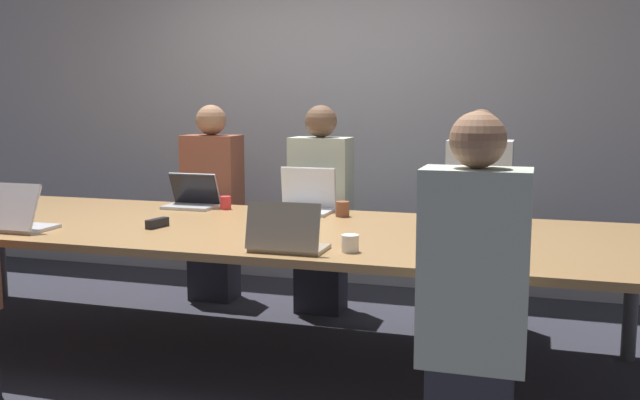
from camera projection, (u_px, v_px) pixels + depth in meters
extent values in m
plane|color=#2D2D38|center=(239.00, 353.00, 4.10)|extent=(24.00, 24.00, 0.00)
cube|color=#ADADB2|center=(327.00, 106.00, 5.57)|extent=(12.00, 0.06, 2.80)
cube|color=#9E7547|center=(237.00, 229.00, 4.00)|extent=(4.62, 1.46, 0.04)
cylinder|color=#4C4C51|center=(0.00, 251.00, 5.19)|extent=(0.08, 0.08, 0.71)
cylinder|color=#4C4C51|center=(631.00, 298.00, 3.95)|extent=(0.08, 0.08, 0.71)
cube|color=#B7B7BC|center=(23.00, 228.00, 3.86)|extent=(0.31, 0.25, 0.02)
cube|color=#B7B7BC|center=(10.00, 207.00, 3.76)|extent=(0.31, 0.12, 0.24)
cube|color=silver|center=(12.00, 207.00, 3.77)|extent=(0.31, 0.11, 0.23)
cube|color=#B7B7BC|center=(303.00, 212.00, 4.43)|extent=(0.35, 0.25, 0.02)
cube|color=#B7B7BC|center=(309.00, 187.00, 4.52)|extent=(0.36, 0.04, 0.26)
cube|color=silver|center=(308.00, 188.00, 4.51)|extent=(0.35, 0.04, 0.25)
cube|color=#2D2D38|center=(321.00, 279.00, 4.90)|extent=(0.32, 0.24, 0.45)
cube|color=beige|center=(321.00, 193.00, 4.82)|extent=(0.40, 0.24, 0.75)
sphere|color=brown|center=(321.00, 121.00, 4.75)|extent=(0.22, 0.22, 0.22)
cylinder|color=brown|center=(342.00, 209.00, 4.30)|extent=(0.08, 0.08, 0.09)
cube|color=silver|center=(466.00, 220.00, 4.11)|extent=(0.32, 0.23, 0.02)
cube|color=silver|center=(468.00, 197.00, 4.18)|extent=(0.33, 0.07, 0.23)
cube|color=#0F1933|center=(468.00, 198.00, 4.17)|extent=(0.32, 0.06, 0.22)
cube|color=#2D2D38|center=(476.00, 292.00, 4.57)|extent=(0.32, 0.24, 0.45)
cube|color=silver|center=(479.00, 199.00, 4.49)|extent=(0.40, 0.24, 0.75)
sphere|color=brown|center=(481.00, 125.00, 4.43)|extent=(0.19, 0.19, 0.19)
cylinder|color=#232328|center=(516.00, 216.00, 4.05)|extent=(0.09, 0.09, 0.08)
cube|color=#B7B7BC|center=(471.00, 255.00, 3.19)|extent=(0.34, 0.26, 0.02)
cube|color=#B7B7BC|center=(469.00, 229.00, 3.08)|extent=(0.34, 0.10, 0.25)
cube|color=#0F1933|center=(470.00, 229.00, 3.09)|extent=(0.34, 0.09, 0.25)
cube|color=beige|center=(474.00, 268.00, 2.66)|extent=(0.40, 0.24, 0.75)
sphere|color=#9E7051|center=(478.00, 140.00, 2.59)|extent=(0.21, 0.21, 0.21)
cube|color=gray|center=(290.00, 248.00, 3.34)|extent=(0.35, 0.22, 0.02)
cube|color=gray|center=(283.00, 226.00, 3.24)|extent=(0.35, 0.06, 0.22)
cube|color=silver|center=(283.00, 227.00, 3.25)|extent=(0.35, 0.06, 0.21)
cylinder|color=white|center=(350.00, 243.00, 3.30)|extent=(0.08, 0.08, 0.08)
cube|color=#B7B7BC|center=(190.00, 207.00, 4.63)|extent=(0.32, 0.21, 0.02)
cube|color=#B7B7BC|center=(195.00, 188.00, 4.68)|extent=(0.33, 0.09, 0.21)
cube|color=black|center=(194.00, 189.00, 4.67)|extent=(0.32, 0.09, 0.20)
cube|color=#2D2D38|center=(214.00, 268.00, 5.21)|extent=(0.32, 0.24, 0.45)
cube|color=brown|center=(212.00, 187.00, 5.12)|extent=(0.40, 0.24, 0.75)
sphere|color=#9E7051|center=(211.00, 120.00, 5.06)|extent=(0.22, 0.22, 0.22)
cylinder|color=red|center=(226.00, 203.00, 4.59)|extent=(0.07, 0.07, 0.08)
cube|color=black|center=(157.00, 223.00, 3.93)|extent=(0.07, 0.16, 0.05)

